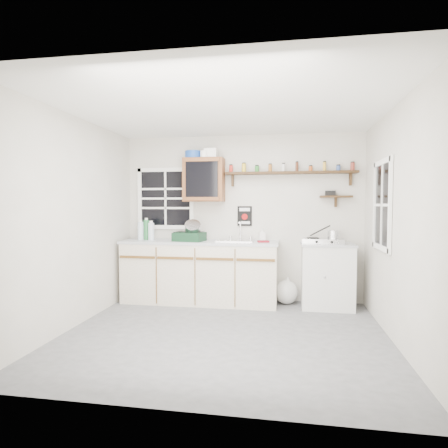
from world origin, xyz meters
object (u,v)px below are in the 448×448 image
(spice_shelf, at_px, (290,172))
(hotplate, at_px, (323,241))
(upper_cabinet, at_px, (204,180))
(main_cabinet, at_px, (200,271))
(dish_rack, at_px, (190,234))
(right_cabinet, at_px, (327,275))

(spice_shelf, bearing_deg, hotplate, -23.95)
(upper_cabinet, xyz_separation_m, spice_shelf, (1.27, 0.07, 0.10))
(main_cabinet, bearing_deg, spice_shelf, 9.27)
(spice_shelf, xyz_separation_m, dish_rack, (-1.43, -0.28, -0.91))
(hotplate, bearing_deg, main_cabinet, -175.18)
(spice_shelf, relative_size, hotplate, 3.25)
(right_cabinet, bearing_deg, upper_cabinet, 176.24)
(main_cabinet, distance_m, right_cabinet, 1.84)
(main_cabinet, relative_size, hotplate, 3.92)
(spice_shelf, xyz_separation_m, hotplate, (0.47, -0.21, -0.98))
(right_cabinet, bearing_deg, spice_shelf, 160.50)
(right_cabinet, height_order, dish_rack, dish_rack)
(main_cabinet, xyz_separation_m, hotplate, (1.77, 0.01, 0.49))
(right_cabinet, relative_size, upper_cabinet, 1.40)
(upper_cabinet, relative_size, spice_shelf, 0.34)
(right_cabinet, distance_m, upper_cabinet, 2.26)
(upper_cabinet, distance_m, hotplate, 1.95)
(right_cabinet, xyz_separation_m, hotplate, (-0.06, -0.02, 0.49))
(upper_cabinet, relative_size, dish_rack, 1.38)
(main_cabinet, xyz_separation_m, dish_rack, (-0.12, -0.07, 0.56))
(upper_cabinet, bearing_deg, hotplate, -4.55)
(dish_rack, bearing_deg, hotplate, 11.81)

